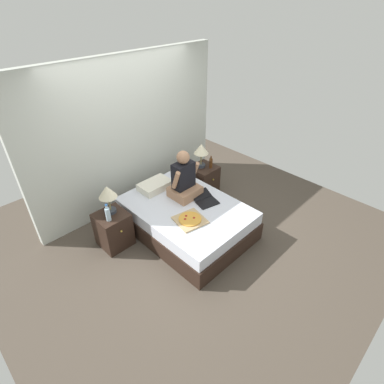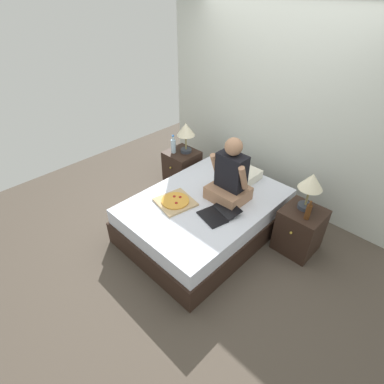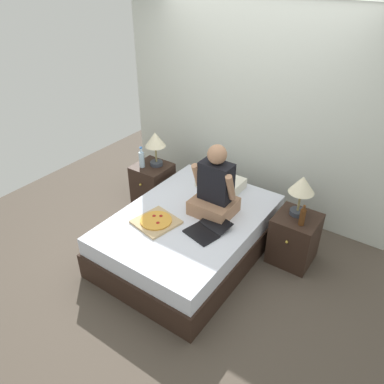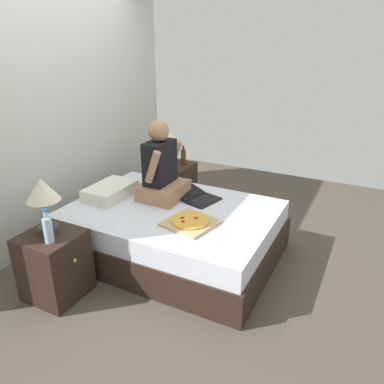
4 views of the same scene
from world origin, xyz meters
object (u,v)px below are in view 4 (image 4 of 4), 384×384
Objects in this scene: nightstand_right at (174,186)px; person_seated at (161,171)px; bed at (173,232)px; beer_bottle at (183,156)px; pizza_box at (190,222)px; laptop at (198,198)px; water_bottle at (48,229)px; lamp_on_right_nightstand at (168,138)px; nightstand_left at (55,265)px; lamp_on_left_nightstand at (43,194)px.

person_seated is (-0.81, -0.33, 0.50)m from nightstand_right.
bed is 1.21m from beer_bottle.
nightstand_right is 1.19× the size of pizza_box.
water_bottle is at bearing 156.65° from laptop.
lamp_on_right_nightstand is 0.29m from beer_bottle.
nightstand_left is at bearing 164.08° from person_seated.
lamp_on_left_nightstand reaches higher than pizza_box.
laptop is 1.02× the size of pizza_box.
lamp_on_right_nightstand is 0.58× the size of person_seated.
nightstand_left is at bearing 48.35° from water_bottle.
lamp_on_right_nightstand is (0.95, 0.59, 0.64)m from bed.
lamp_on_left_nightstand reaches higher than water_bottle.
nightstand_right is (1.96, 0.00, 0.00)m from nightstand_left.
water_bottle is 1.15m from pizza_box.
beer_bottle is (0.10, -0.15, -0.23)m from lamp_on_right_nightstand.
water_bottle is 1.48m from laptop.
lamp_on_right_nightstand is at bearing 123.69° from beer_bottle.
nightstand_right is (2.04, 0.09, -0.39)m from water_bottle.
bed is 3.49× the size of nightstand_right.
laptop is at bearing -135.48° from nightstand_right.
pizza_box is at bearing -161.13° from laptop.
nightstand_left is 1.24× the size of lamp_on_right_nightstand.
bed is 8.48× the size of beer_bottle.
bed is at bearing -29.02° from nightstand_left.
nightstand_right is 1.17× the size of laptop.
person_seated is at bearing -157.84° from nightstand_right.
beer_bottle is (1.05, 0.44, 0.41)m from bed.
water_bottle reaches higher than beer_bottle.
person_seated is at bearing -10.97° from water_bottle.
beer_bottle is at bearing 37.24° from laptop.
bed is 0.61m from person_seated.
nightstand_right reaches higher than bed.
lamp_on_left_nightstand is 1.00× the size of lamp_on_right_nightstand.
nightstand_left is at bearing 180.00° from nightstand_right.
water_bottle reaches higher than nightstand_left.
lamp_on_left_nightstand is 1.89m from lamp_on_right_nightstand.
bed is at bearing -147.99° from lamp_on_right_nightstand.
bed is 7.07× the size of water_bottle.
nightstand_right is at bearing 35.44° from pizza_box.
nightstand_left reaches higher than bed.
nightstand_right is 0.61m from lamp_on_right_nightstand.
lamp_on_right_nightstand is at bearing 1.48° from nightstand_left.
beer_bottle is at bearing -56.31° from lamp_on_right_nightstand.
nightstand_left is 1.19× the size of pizza_box.
beer_bottle reaches higher than pizza_box.
water_bottle is (-1.06, 0.45, 0.43)m from bed.
water_bottle is 1.26m from person_seated.
laptop is (1.24, -0.72, -0.37)m from lamp_on_left_nightstand.
laptop reaches higher than nightstand_right.
beer_bottle is at bearing 30.66° from pizza_box.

